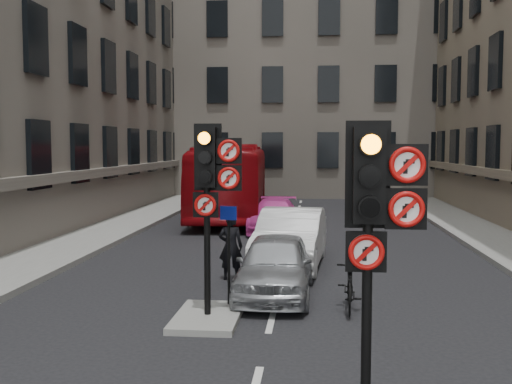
% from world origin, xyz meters
% --- Properties ---
extents(pavement_left, '(3.00, 50.00, 0.16)m').
position_xyz_m(pavement_left, '(-7.20, 12.00, 0.08)').
color(pavement_left, gray).
rests_on(pavement_left, ground).
extents(centre_island, '(1.20, 2.00, 0.12)m').
position_xyz_m(centre_island, '(-1.20, 5.00, 0.06)').
color(centre_island, gray).
rests_on(centre_island, ground).
extents(building_far, '(30.00, 14.00, 20.00)m').
position_xyz_m(building_far, '(0.00, 38.00, 10.00)').
color(building_far, gray).
rests_on(building_far, ground).
extents(signal_near, '(0.91, 0.40, 3.58)m').
position_xyz_m(signal_near, '(1.49, 0.99, 2.58)').
color(signal_near, black).
rests_on(signal_near, ground).
extents(signal_far, '(0.91, 0.40, 3.58)m').
position_xyz_m(signal_far, '(-1.11, 4.99, 2.70)').
color(signal_far, black).
rests_on(signal_far, centre_island).
extents(car_silver, '(1.69, 4.00, 1.35)m').
position_xyz_m(car_silver, '(-0.05, 7.00, 0.67)').
color(car_silver, '#9C9FA3').
rests_on(car_silver, ground).
extents(car_white, '(2.02, 4.84, 1.56)m').
position_xyz_m(car_white, '(0.16, 10.22, 0.78)').
color(car_white, silver).
rests_on(car_white, ground).
extents(car_pink, '(1.85, 4.29, 1.23)m').
position_xyz_m(car_pink, '(-0.74, 16.70, 0.62)').
color(car_pink, '#E142AA').
rests_on(car_pink, ground).
extents(bus_red, '(3.55, 12.15, 3.34)m').
position_xyz_m(bus_red, '(-3.02, 21.40, 1.67)').
color(bus_red, maroon).
rests_on(bus_red, ground).
extents(motorcycle, '(0.59, 1.79, 1.06)m').
position_xyz_m(motorcycle, '(1.50, 6.00, 0.53)').
color(motorcycle, black).
rests_on(motorcycle, ground).
extents(motorcyclist, '(0.61, 0.41, 1.63)m').
position_xyz_m(motorcyclist, '(-1.24, 8.44, 0.82)').
color(motorcyclist, black).
rests_on(motorcyclist, ground).
extents(info_sign, '(0.34, 0.13, 1.97)m').
position_xyz_m(info_sign, '(-0.90, 5.73, 1.39)').
color(info_sign, black).
rests_on(info_sign, centre_island).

